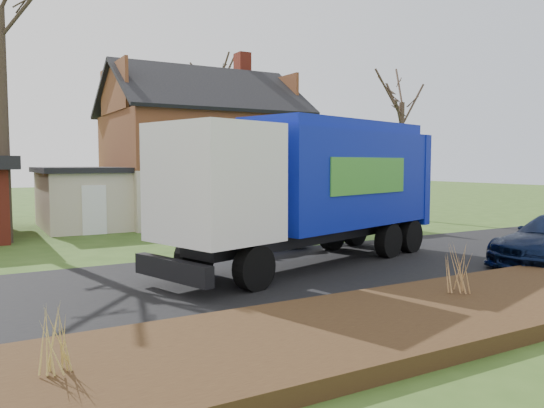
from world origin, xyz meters
TOP-DOWN VIEW (x-y plane):
  - ground at (0.00, 0.00)m, footprint 120.00×120.00m
  - road at (0.00, 0.00)m, footprint 80.00×7.00m
  - mulch_verge at (0.00, -5.30)m, footprint 80.00×3.50m
  - main_house at (1.49, 13.91)m, footprint 12.95×8.95m
  - garbage_truck at (0.20, 0.71)m, footprint 10.42×5.50m
  - silver_sedan at (-0.25, 4.10)m, footprint 4.42×2.61m
  - tree_front_east at (11.55, 9.02)m, footprint 3.23×3.23m
  - tree_back at (5.82, 20.53)m, footprint 3.62×3.62m
  - grass_clump_west at (-7.90, -5.14)m, footprint 0.33×0.28m
  - grass_clump_mid at (0.15, -4.75)m, footprint 0.37×0.30m

SIDE VIEW (x-z plane):
  - ground at x=0.00m, z-range 0.00..0.00m
  - road at x=0.00m, z-range 0.00..0.02m
  - mulch_verge at x=0.00m, z-range 0.00..0.30m
  - silver_sedan at x=-0.25m, z-range 0.00..1.38m
  - grass_clump_west at x=-7.90m, z-range 0.30..1.19m
  - grass_clump_mid at x=0.15m, z-range 0.30..1.33m
  - garbage_truck at x=0.20m, z-range 0.33..4.65m
  - main_house at x=1.49m, z-range -0.60..8.66m
  - tree_front_east at x=11.55m, z-range 2.81..11.78m
  - tree_back at x=5.82m, z-range 3.82..15.28m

